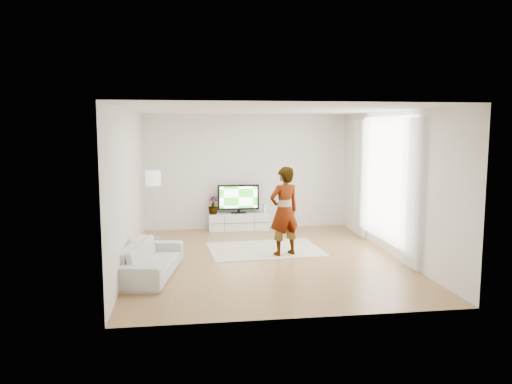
{
  "coord_description": "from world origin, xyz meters",
  "views": [
    {
      "loc": [
        -1.47,
        -9.12,
        2.48
      ],
      "look_at": [
        -0.13,
        0.4,
        1.23
      ],
      "focal_mm": 35.0,
      "sensor_mm": 36.0,
      "label": 1
    }
  ],
  "objects": [
    {
      "name": "wall_left",
      "position": [
        -2.5,
        0.0,
        1.4
      ],
      "size": [
        0.02,
        6.0,
        2.8
      ],
      "primitive_type": "cube",
      "color": "silver",
      "rests_on": "floor"
    },
    {
      "name": "floor_lamp",
      "position": [
        -2.2,
        2.12,
        1.29
      ],
      "size": [
        0.34,
        0.34,
        1.53
      ],
      "color": "silver",
      "rests_on": "floor"
    },
    {
      "name": "floor",
      "position": [
        0.0,
        0.0,
        0.0
      ],
      "size": [
        6.0,
        6.0,
        0.0
      ],
      "primitive_type": "plane",
      "color": "#AC854E",
      "rests_on": "ground"
    },
    {
      "name": "wall_right",
      "position": [
        2.5,
        0.0,
        1.4
      ],
      "size": [
        0.02,
        6.0,
        2.8
      ],
      "primitive_type": "cube",
      "color": "silver",
      "rests_on": "floor"
    },
    {
      "name": "rug",
      "position": [
        0.1,
        0.71,
        0.01
      ],
      "size": [
        2.35,
        1.77,
        0.01
      ],
      "primitive_type": "cube",
      "rotation": [
        0.0,
        0.0,
        0.07
      ],
      "color": "beige",
      "rests_on": "floor"
    },
    {
      "name": "ceiling",
      "position": [
        0.0,
        0.0,
        2.8
      ],
      "size": [
        6.0,
        6.0,
        0.0
      ],
      "primitive_type": "plane",
      "color": "white",
      "rests_on": "wall_back"
    },
    {
      "name": "television",
      "position": [
        -0.22,
        2.79,
        0.79
      ],
      "size": [
        1.0,
        0.2,
        0.7
      ],
      "color": "black",
      "rests_on": "media_console"
    },
    {
      "name": "potted_plant",
      "position": [
        -0.84,
        2.77,
        0.62
      ],
      "size": [
        0.24,
        0.24,
        0.42
      ],
      "primitive_type": "imported",
      "rotation": [
        0.0,
        0.0,
        0.03
      ],
      "color": "#3F7238",
      "rests_on": "media_console"
    },
    {
      "name": "wall_back",
      "position": [
        0.0,
        3.0,
        1.4
      ],
      "size": [
        5.0,
        0.02,
        2.8
      ],
      "primitive_type": "cube",
      "color": "silver",
      "rests_on": "floor"
    },
    {
      "name": "curtain_near",
      "position": [
        2.4,
        -1.0,
        1.35
      ],
      "size": [
        0.04,
        0.7,
        2.6
      ],
      "primitive_type": "cube",
      "color": "white",
      "rests_on": "floor"
    },
    {
      "name": "player",
      "position": [
        0.4,
        0.23,
        0.87
      ],
      "size": [
        0.73,
        0.61,
        1.73
      ],
      "primitive_type": "imported",
      "rotation": [
        0.0,
        0.0,
        3.5
      ],
      "color": "#334772",
      "rests_on": "rug"
    },
    {
      "name": "window",
      "position": [
        2.48,
        0.3,
        1.45
      ],
      "size": [
        0.01,
        2.6,
        2.5
      ],
      "primitive_type": "cube",
      "color": "white",
      "rests_on": "wall_right"
    },
    {
      "name": "media_console",
      "position": [
        -0.22,
        2.76,
        0.2
      ],
      "size": [
        1.45,
        0.41,
        0.41
      ],
      "color": "white",
      "rests_on": "floor"
    },
    {
      "name": "game_console",
      "position": [
        0.41,
        2.76,
        0.52
      ],
      "size": [
        0.08,
        0.18,
        0.23
      ],
      "rotation": [
        0.0,
        0.0,
        0.15
      ],
      "color": "white",
      "rests_on": "media_console"
    },
    {
      "name": "curtain_far",
      "position": [
        2.4,
        1.6,
        1.35
      ],
      "size": [
        0.04,
        0.7,
        2.6
      ],
      "primitive_type": "cube",
      "color": "white",
      "rests_on": "floor"
    },
    {
      "name": "wall_front",
      "position": [
        0.0,
        -3.0,
        1.4
      ],
      "size": [
        5.0,
        0.02,
        2.8
      ],
      "primitive_type": "cube",
      "color": "silver",
      "rests_on": "floor"
    },
    {
      "name": "sofa",
      "position": [
        -2.09,
        -0.8,
        0.28
      ],
      "size": [
        1.08,
        2.02,
        0.56
      ],
      "primitive_type": "imported",
      "rotation": [
        0.0,
        0.0,
        1.39
      ],
      "color": "beige",
      "rests_on": "floor"
    }
  ]
}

